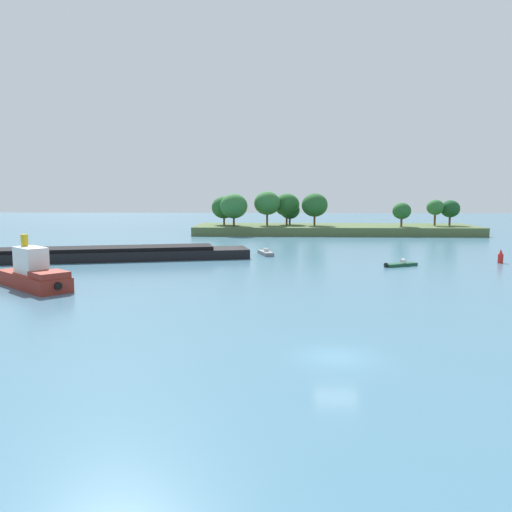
{
  "coord_description": "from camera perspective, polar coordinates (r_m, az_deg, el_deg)",
  "views": [
    {
      "loc": [
        -3.38,
        -30.19,
        9.57
      ],
      "look_at": [
        -6.29,
        38.08,
        1.2
      ],
      "focal_mm": 37.62,
      "sensor_mm": 36.0,
      "label": 1
    }
  ],
  "objects": [
    {
      "name": "treeline_island",
      "position": [
        120.43,
        6.74,
        3.71
      ],
      "size": [
        61.7,
        17.01,
        9.38
      ],
      "color": "#4C6038",
      "rests_on": "ground"
    },
    {
      "name": "small_motorboat",
      "position": [
        80.06,
        1.03,
        0.33
      ],
      "size": [
        2.58,
        5.15,
        1.05
      ],
      "color": "slate",
      "rests_on": "ground"
    },
    {
      "name": "tugboat",
      "position": [
        57.31,
        -22.57,
        -1.8
      ],
      "size": [
        10.16,
        9.68,
        5.21
      ],
      "color": "maroon",
      "rests_on": "ground"
    },
    {
      "name": "channel_buoy_red",
      "position": [
        77.99,
        24.56,
        -0.1
      ],
      "size": [
        0.7,
        0.7,
        1.9
      ],
      "color": "red",
      "rests_on": "ground"
    },
    {
      "name": "ground_plane",
      "position": [
        31.85,
        8.57,
        -10.58
      ],
      "size": [
        400.0,
        400.0,
        0.0
      ],
      "primitive_type": "plane",
      "color": "teal"
    },
    {
      "name": "cargo_barge",
      "position": [
        77.18,
        -17.92,
        0.23
      ],
      "size": [
        44.13,
        16.61,
        5.91
      ],
      "color": "black",
      "rests_on": "ground"
    },
    {
      "name": "fishing_skiff",
      "position": [
        70.56,
        15.13,
        -0.87
      ],
      "size": [
        4.56,
        3.18,
        0.88
      ],
      "color": "#19472D",
      "rests_on": "ground"
    }
  ]
}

